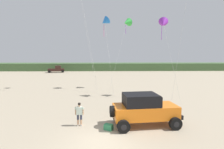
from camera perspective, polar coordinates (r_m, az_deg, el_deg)
name	(u,v)px	position (r m, az deg, el deg)	size (l,w,h in m)	color
ground_plane	(101,141)	(10.84, -3.55, -20.69)	(220.00, 220.00, 0.00)	tan
dune_ridge	(104,67)	(60.84, -2.72, 2.59)	(90.00, 9.10, 2.41)	#426038
jeep	(144,109)	(12.75, 10.34, -10.81)	(4.96, 2.82, 2.26)	orange
person_watching	(79,113)	(12.75, -10.47, -12.06)	(0.62, 0.31, 1.67)	tan
cooler_box	(109,127)	(12.18, -1.13, -16.58)	(0.56, 0.36, 0.38)	#2D7F51
distant_pickup	(57,69)	(54.46, -17.43, 1.62)	(4.92, 3.35, 1.98)	black
kite_purple_stunt	(127,23)	(26.83, 4.78, 16.34)	(3.72, 6.08, 10.39)	green
kite_pink_ribbon	(105,22)	(26.40, -2.30, 16.69)	(1.92, 5.38, 10.64)	blue
kite_blue_swept	(163,23)	(22.00, 16.20, 15.58)	(1.87, 4.30, 9.44)	purple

